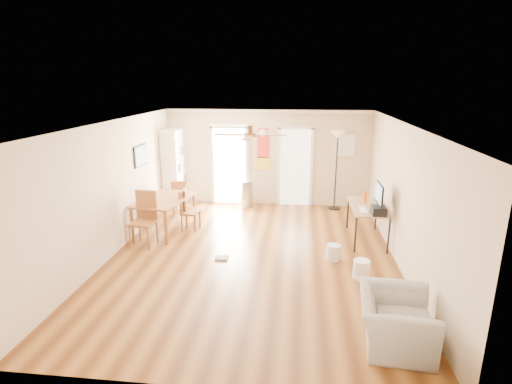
# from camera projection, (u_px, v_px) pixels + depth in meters

# --- Properties ---
(floor) EXTENTS (7.00, 7.00, 0.00)m
(floor) POSITION_uv_depth(u_px,v_px,m) (253.00, 256.00, 7.79)
(floor) COLOR brown
(floor) RESTS_ON ground
(ceiling) EXTENTS (5.50, 7.00, 0.00)m
(ceiling) POSITION_uv_depth(u_px,v_px,m) (252.00, 123.00, 7.08)
(ceiling) COLOR silver
(ceiling) RESTS_ON floor
(wall_back) EXTENTS (5.50, 0.04, 2.60)m
(wall_back) POSITION_uv_depth(u_px,v_px,m) (268.00, 158.00, 10.78)
(wall_back) COLOR beige
(wall_back) RESTS_ON floor
(wall_front) EXTENTS (5.50, 0.04, 2.60)m
(wall_front) POSITION_uv_depth(u_px,v_px,m) (212.00, 285.00, 4.09)
(wall_front) COLOR beige
(wall_front) RESTS_ON floor
(wall_left) EXTENTS (0.04, 7.00, 2.60)m
(wall_left) POSITION_uv_depth(u_px,v_px,m) (113.00, 189.00, 7.72)
(wall_left) COLOR beige
(wall_left) RESTS_ON floor
(wall_right) EXTENTS (0.04, 7.00, 2.60)m
(wall_right) POSITION_uv_depth(u_px,v_px,m) (404.00, 198.00, 7.14)
(wall_right) COLOR beige
(wall_right) RESTS_ON floor
(crown_molding) EXTENTS (5.50, 7.00, 0.08)m
(crown_molding) POSITION_uv_depth(u_px,v_px,m) (252.00, 125.00, 7.09)
(crown_molding) COLOR white
(crown_molding) RESTS_ON wall_back
(kitchen_doorway) EXTENTS (0.90, 0.10, 2.10)m
(kitchen_doorway) POSITION_uv_depth(u_px,v_px,m) (230.00, 166.00, 10.95)
(kitchen_doorway) COLOR white
(kitchen_doorway) RESTS_ON wall_back
(bathroom_doorway) EXTENTS (0.80, 0.10, 2.10)m
(bathroom_doorway) POSITION_uv_depth(u_px,v_px,m) (295.00, 168.00, 10.76)
(bathroom_doorway) COLOR white
(bathroom_doorway) RESTS_ON wall_back
(wall_decal) EXTENTS (0.46, 0.03, 1.10)m
(wall_decal) POSITION_uv_depth(u_px,v_px,m) (263.00, 149.00, 10.71)
(wall_decal) COLOR red
(wall_decal) RESTS_ON wall_back
(ac_grille) EXTENTS (0.50, 0.04, 0.60)m
(ac_grille) POSITION_uv_depth(u_px,v_px,m) (345.00, 145.00, 10.43)
(ac_grille) COLOR white
(ac_grille) RESTS_ON wall_back
(framed_poster) EXTENTS (0.04, 0.66, 0.48)m
(framed_poster) POSITION_uv_depth(u_px,v_px,m) (140.00, 156.00, 8.95)
(framed_poster) COLOR black
(framed_poster) RESTS_ON wall_left
(ceiling_fan) EXTENTS (1.24, 1.24, 0.20)m
(ceiling_fan) POSITION_uv_depth(u_px,v_px,m) (250.00, 135.00, 6.84)
(ceiling_fan) COLOR #593819
(ceiling_fan) RESTS_ON ceiling
(bookshelf) EXTENTS (0.47, 0.96, 2.09)m
(bookshelf) POSITION_uv_depth(u_px,v_px,m) (174.00, 168.00, 10.77)
(bookshelf) COLOR silver
(bookshelf) RESTS_ON floor
(dining_table) EXTENTS (1.16, 1.67, 0.77)m
(dining_table) POSITION_uv_depth(u_px,v_px,m) (165.00, 215.00, 9.02)
(dining_table) COLOR #A96A36
(dining_table) RESTS_ON floor
(dining_chair_right_a) EXTENTS (0.46, 0.46, 0.91)m
(dining_chair_right_a) POSITION_uv_depth(u_px,v_px,m) (193.00, 208.00, 9.28)
(dining_chair_right_a) COLOR #995B31
(dining_chair_right_a) RESTS_ON floor
(dining_chair_right_b) EXTENTS (0.42, 0.42, 0.92)m
(dining_chair_right_b) POSITION_uv_depth(u_px,v_px,m) (190.00, 210.00, 9.09)
(dining_chair_right_b) COLOR #93572F
(dining_chair_right_b) RESTS_ON floor
(dining_chair_near) EXTENTS (0.51, 0.51, 1.13)m
(dining_chair_near) POSITION_uv_depth(u_px,v_px,m) (143.00, 220.00, 8.16)
(dining_chair_near) COLOR olive
(dining_chair_near) RESTS_ON floor
(dining_chair_far) EXTENTS (0.45, 0.45, 0.91)m
(dining_chair_far) POSITION_uv_depth(u_px,v_px,m) (180.00, 197.00, 10.12)
(dining_chair_far) COLOR #9D5A32
(dining_chair_far) RESTS_ON floor
(trash_can) EXTENTS (0.41, 0.41, 0.73)m
(trash_can) POSITION_uv_depth(u_px,v_px,m) (247.00, 194.00, 10.76)
(trash_can) COLOR #B1B1B4
(trash_can) RESTS_ON floor
(torchiere_lamp) EXTENTS (0.48, 0.48, 2.10)m
(torchiere_lamp) POSITION_uv_depth(u_px,v_px,m) (336.00, 171.00, 10.41)
(torchiere_lamp) COLOR black
(torchiere_lamp) RESTS_ON floor
(computer_desk) EXTENTS (0.72, 1.45, 0.78)m
(computer_desk) POSITION_uv_depth(u_px,v_px,m) (367.00, 223.00, 8.50)
(computer_desk) COLOR #A87B5B
(computer_desk) RESTS_ON floor
(imac) EXTENTS (0.28, 0.63, 0.59)m
(imac) POSITION_uv_depth(u_px,v_px,m) (379.00, 198.00, 7.91)
(imac) COLOR black
(imac) RESTS_ON computer_desk
(keyboard) EXTENTS (0.14, 0.42, 0.02)m
(keyboard) POSITION_uv_depth(u_px,v_px,m) (364.00, 210.00, 8.10)
(keyboard) COLOR white
(keyboard) RESTS_ON computer_desk
(printer) EXTENTS (0.28, 0.32, 0.16)m
(printer) POSITION_uv_depth(u_px,v_px,m) (379.00, 211.00, 7.82)
(printer) COLOR black
(printer) RESTS_ON computer_desk
(orange_bottle) EXTENTS (0.09, 0.09, 0.25)m
(orange_bottle) POSITION_uv_depth(u_px,v_px,m) (365.00, 197.00, 8.58)
(orange_bottle) COLOR #F85616
(orange_bottle) RESTS_ON computer_desk
(wastebasket_a) EXTENTS (0.32, 0.32, 0.33)m
(wastebasket_a) POSITION_uv_depth(u_px,v_px,m) (361.00, 269.00, 6.89)
(wastebasket_a) COLOR white
(wastebasket_a) RESTS_ON floor
(wastebasket_b) EXTENTS (0.30, 0.30, 0.31)m
(wastebasket_b) POSITION_uv_depth(u_px,v_px,m) (333.00, 253.00, 7.59)
(wastebasket_b) COLOR silver
(wastebasket_b) RESTS_ON floor
(floor_cloth) EXTENTS (0.25, 0.20, 0.04)m
(floor_cloth) POSITION_uv_depth(u_px,v_px,m) (222.00, 258.00, 7.67)
(floor_cloth) COLOR #A5A5A0
(floor_cloth) RESTS_ON floor
(armchair) EXTENTS (1.02, 1.14, 0.68)m
(armchair) POSITION_uv_depth(u_px,v_px,m) (395.00, 321.00, 5.11)
(armchair) COLOR #A5A5A0
(armchair) RESTS_ON floor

